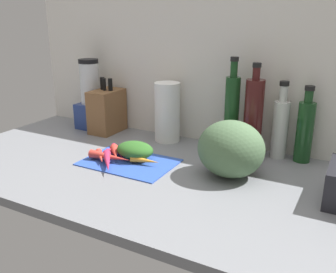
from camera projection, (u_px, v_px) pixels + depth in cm
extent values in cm
cube|color=slate|center=(160.00, 174.00, 129.24)|extent=(170.00, 80.00, 3.00)
cube|color=silver|center=(206.00, 70.00, 151.43)|extent=(170.00, 3.00, 60.00)
cube|color=#2D51B7|center=(129.00, 162.00, 135.14)|extent=(33.28, 22.99, 0.80)
cone|color=red|center=(115.00, 153.00, 137.80)|extent=(9.86, 10.79, 3.37)
cone|color=#B2264C|center=(107.00, 162.00, 129.82)|extent=(12.67, 14.44, 3.19)
cone|color=orange|center=(145.00, 161.00, 131.67)|extent=(10.98, 3.90, 2.65)
cone|color=red|center=(110.00, 157.00, 134.23)|extent=(17.12, 4.47, 3.21)
cone|color=#B2264C|center=(119.00, 152.00, 140.29)|extent=(13.90, 12.30, 2.03)
cone|color=#B2264C|center=(126.00, 150.00, 142.59)|extent=(12.33, 11.42, 2.21)
cone|color=red|center=(100.00, 157.00, 135.27)|extent=(9.71, 9.67, 2.57)
ellipsoid|color=#2D6023|center=(135.00, 150.00, 137.03)|extent=(14.41, 11.08, 6.10)
ellipsoid|color=#4C6B47|center=(231.00, 149.00, 121.65)|extent=(22.30, 20.58, 19.07)
cube|color=brown|center=(107.00, 111.00, 168.33)|extent=(10.62, 16.68, 19.35)
cylinder|color=black|center=(102.00, 83.00, 166.27)|extent=(2.04, 2.04, 5.50)
cylinder|color=black|center=(104.00, 84.00, 163.68)|extent=(1.43, 1.43, 5.50)
cylinder|color=black|center=(110.00, 85.00, 163.43)|extent=(1.93, 1.93, 5.50)
cube|color=navy|center=(92.00, 116.00, 175.45)|extent=(11.87, 11.87, 11.84)
cylinder|color=silver|center=(90.00, 84.00, 170.62)|extent=(8.90, 8.90, 18.78)
cylinder|color=black|center=(88.00, 61.00, 167.37)|extent=(9.08, 9.08, 1.80)
cylinder|color=white|center=(167.00, 112.00, 155.37)|extent=(10.70, 10.70, 25.04)
cylinder|color=#19421E|center=(231.00, 116.00, 141.42)|extent=(5.61, 5.61, 29.64)
cylinder|color=#19421E|center=(234.00, 69.00, 135.83)|extent=(2.69, 2.69, 5.76)
cylinder|color=black|center=(235.00, 59.00, 134.67)|extent=(3.10, 3.10, 1.60)
cylinder|color=#471919|center=(253.00, 119.00, 137.91)|extent=(7.07, 7.07, 29.29)
cylinder|color=#471919|center=(256.00, 73.00, 132.59)|extent=(2.76, 2.76, 4.42)
cylinder|color=black|center=(257.00, 65.00, 131.64)|extent=(3.17, 3.17, 1.60)
cylinder|color=silver|center=(280.00, 130.00, 137.48)|extent=(5.89, 5.89, 21.44)
cylinder|color=silver|center=(283.00, 94.00, 133.15)|extent=(2.94, 2.94, 5.97)
cylinder|color=black|center=(284.00, 83.00, 131.96)|extent=(3.38, 3.38, 1.60)
cylinder|color=#19421E|center=(305.00, 132.00, 133.52)|extent=(6.04, 6.04, 22.16)
cylinder|color=#19421E|center=(309.00, 96.00, 129.34)|extent=(3.00, 3.00, 4.34)
cylinder|color=black|center=(310.00, 88.00, 128.41)|extent=(3.45, 3.45, 1.60)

